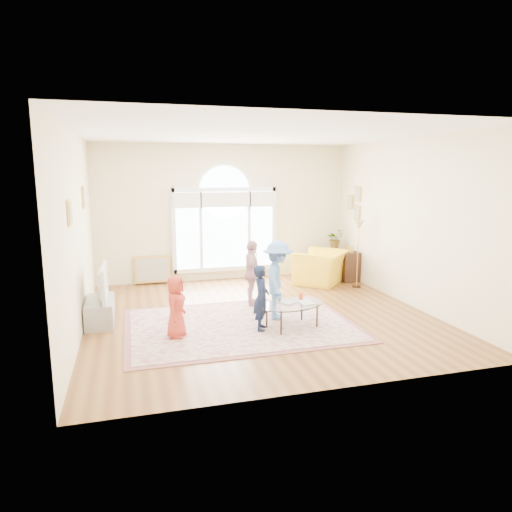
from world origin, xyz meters
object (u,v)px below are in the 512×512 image
object	(u,v)px
tv_console	(100,311)
television	(99,283)
armchair	(321,267)
coffee_table	(292,305)
area_rug	(240,325)

from	to	relation	value
tv_console	television	world-z (taller)	television
tv_console	armchair	xyz separation A→B (m)	(4.80, 1.62, 0.17)
coffee_table	armchair	distance (m)	3.23
armchair	television	bearing A→B (deg)	-27.83
tv_console	coffee_table	bearing A→B (deg)	-19.94
area_rug	armchair	bearing A→B (deg)	43.39
area_rug	coffee_table	bearing A→B (deg)	-24.86
area_rug	armchair	world-z (taller)	armchair
coffee_table	armchair	xyz separation A→B (m)	(1.72, 2.74, -0.02)
television	coffee_table	bearing A→B (deg)	-19.99
area_rug	coffee_table	world-z (taller)	coffee_table
area_rug	armchair	xyz separation A→B (m)	(2.51, 2.37, 0.37)
area_rug	tv_console	world-z (taller)	tv_console
television	area_rug	bearing A→B (deg)	-18.23
coffee_table	television	bearing A→B (deg)	143.86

